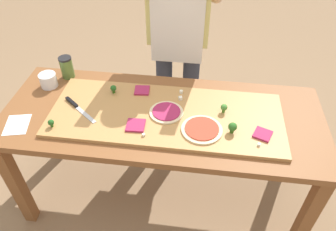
{
  "coord_description": "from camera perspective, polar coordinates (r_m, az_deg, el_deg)",
  "views": [
    {
      "loc": [
        0.21,
        -1.34,
        1.97
      ],
      "look_at": [
        0.04,
        -0.05,
        0.8
      ],
      "focal_mm": 34.29,
      "sensor_mm": 36.0,
      "label": 1
    }
  ],
  "objects": [
    {
      "name": "flour_cup",
      "position": [
        2.13,
        -20.47,
        5.79
      ],
      "size": [
        0.1,
        0.1,
        0.09
      ],
      "color": "white",
      "rests_on": "prep_table"
    },
    {
      "name": "broccoli_floret_front_right",
      "position": [
        1.94,
        -9.68,
        4.75
      ],
      "size": [
        0.04,
        0.04,
        0.05
      ],
      "color": "#2C5915",
      "rests_on": "cutting_board"
    },
    {
      "name": "pizza_slice_center",
      "position": [
        1.95,
        -4.64,
        4.49
      ],
      "size": [
        0.09,
        0.09,
        0.01
      ],
      "primitive_type": "cube",
      "rotation": [
        0.0,
        0.0,
        0.09
      ],
      "color": "#9E234C",
      "rests_on": "cutting_board"
    },
    {
      "name": "cheese_crumble_b",
      "position": [
        1.92,
        2.36,
        4.23
      ],
      "size": [
        0.02,
        0.02,
        0.02
      ],
      "primitive_type": "cube",
      "rotation": [
        0.0,
        0.0,
        1.5
      ],
      "color": "silver",
      "rests_on": "cutting_board"
    },
    {
      "name": "pizza_whole_beet_magenta",
      "position": [
        1.78,
        -0.29,
        0.61
      ],
      "size": [
        0.19,
        0.19,
        0.02
      ],
      "color": "beige",
      "rests_on": "cutting_board"
    },
    {
      "name": "cheese_crumble_a",
      "position": [
        1.67,
        15.89,
        -5.0
      ],
      "size": [
        0.02,
        0.02,
        0.01
      ],
      "primitive_type": "cube",
      "rotation": [
        0.0,
        0.0,
        1.23
      ],
      "color": "white",
      "rests_on": "cutting_board"
    },
    {
      "name": "chefs_knife",
      "position": [
        1.9,
        -16.0,
        1.6
      ],
      "size": [
        0.24,
        0.19,
        0.02
      ],
      "color": "#B7BABF",
      "rests_on": "cutting_board"
    },
    {
      "name": "broccoli_floret_front_mid",
      "position": [
        1.68,
        11.41,
        -2.04
      ],
      "size": [
        0.05,
        0.05,
        0.06
      ],
      "color": "#366618",
      "rests_on": "cutting_board"
    },
    {
      "name": "prep_table",
      "position": [
        1.88,
        -1.05,
        -1.98
      ],
      "size": [
        1.82,
        0.73,
        0.77
      ],
      "color": "brown",
      "rests_on": "ground"
    },
    {
      "name": "ground_plane",
      "position": [
        2.39,
        -0.85,
        -13.57
      ],
      "size": [
        8.0,
        8.0,
        0.0
      ],
      "primitive_type": "plane",
      "color": "#896B4C"
    },
    {
      "name": "recipe_note",
      "position": [
        1.93,
        -25.25,
        -1.48
      ],
      "size": [
        0.16,
        0.19,
        0.0
      ],
      "primitive_type": "cube",
      "rotation": [
        0.0,
        0.0,
        0.24
      ],
      "color": "white",
      "rests_on": "prep_table"
    },
    {
      "name": "broccoli_floret_back_mid",
      "position": [
        1.8,
        -20.09,
        -1.22
      ],
      "size": [
        0.03,
        0.03,
        0.04
      ],
      "color": "#2C5915",
      "rests_on": "cutting_board"
    },
    {
      "name": "pizza_slice_far_right",
      "position": [
        1.73,
        16.48,
        -3.21
      ],
      "size": [
        0.11,
        0.11,
        0.01
      ],
      "primitive_type": "cube",
      "rotation": [
        0.0,
        0.0,
        -0.39
      ],
      "color": "#9E234C",
      "rests_on": "cutting_board"
    },
    {
      "name": "cheese_crumble_c",
      "position": [
        1.66,
        -4.35,
        -3.47
      ],
      "size": [
        0.02,
        0.02,
        0.01
      ],
      "primitive_type": "cube",
      "rotation": [
        0.0,
        0.0,
        0.72
      ],
      "color": "silver",
      "rests_on": "cutting_board"
    },
    {
      "name": "cheese_crumble_d",
      "position": [
        1.87,
        2.23,
        3.1
      ],
      "size": [
        0.03,
        0.03,
        0.02
      ],
      "primitive_type": "cube",
      "rotation": [
        0.0,
        0.0,
        0.46
      ],
      "color": "white",
      "rests_on": "cutting_board"
    },
    {
      "name": "cutting_board",
      "position": [
        1.79,
        -0.38,
        0.13
      ],
      "size": [
        1.29,
        0.51,
        0.02
      ],
      "primitive_type": "cube",
      "color": "#B27F47",
      "rests_on": "prep_table"
    },
    {
      "name": "cook_center",
      "position": [
        2.19,
        1.89,
        15.5
      ],
      "size": [
        0.54,
        0.39,
        1.67
      ],
      "color": "#333847",
      "rests_on": "ground"
    },
    {
      "name": "sauce_jar",
      "position": [
        2.16,
        -17.55,
        8.18
      ],
      "size": [
        0.08,
        0.08,
        0.14
      ],
      "color": "#517033",
      "rests_on": "prep_table"
    },
    {
      "name": "broccoli_floret_center_right",
      "position": [
        1.8,
        9.92,
        1.39
      ],
      "size": [
        0.04,
        0.04,
        0.05
      ],
      "color": "#487A23",
      "rests_on": "cutting_board"
    },
    {
      "name": "pizza_whole_tomato_red",
      "position": [
        1.69,
        6.03,
        -2.43
      ],
      "size": [
        0.22,
        0.22,
        0.02
      ],
      "color": "beige",
      "rests_on": "cutting_board"
    },
    {
      "name": "pizza_slice_near_right",
      "position": [
        1.71,
        -5.76,
        -1.74
      ],
      "size": [
        0.1,
        0.1,
        0.01
      ],
      "primitive_type": "cube",
      "rotation": [
        0.0,
        0.0,
        0.05
      ],
      "color": "#9E234C",
      "rests_on": "cutting_board"
    }
  ]
}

